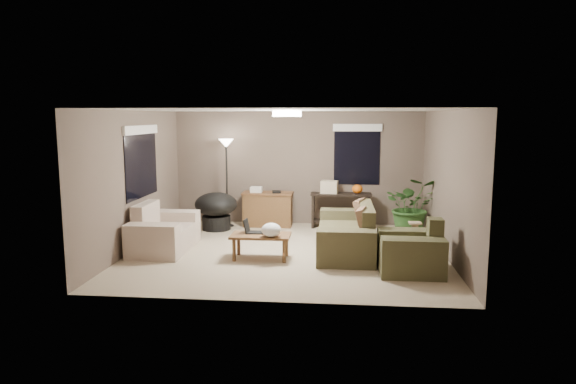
# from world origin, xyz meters

# --- Properties ---
(room_shell) EXTENTS (5.50, 5.50, 5.50)m
(room_shell) POSITION_xyz_m (0.00, 0.00, 1.25)
(room_shell) COLOR tan
(room_shell) RESTS_ON ground
(main_sofa) EXTENTS (0.95, 2.20, 0.85)m
(main_sofa) POSITION_xyz_m (1.08, 0.11, 0.29)
(main_sofa) COLOR brown
(main_sofa) RESTS_ON ground
(throw_pillows) EXTENTS (0.36, 1.39, 0.47)m
(throw_pillows) POSITION_xyz_m (1.33, 0.11, 0.65)
(throw_pillows) COLOR #8C7251
(throw_pillows) RESTS_ON main_sofa
(loveseat) EXTENTS (0.90, 1.60, 0.85)m
(loveseat) POSITION_xyz_m (-2.25, -0.06, 0.30)
(loveseat) COLOR beige
(loveseat) RESTS_ON ground
(armchair) EXTENTS (0.95, 1.00, 0.85)m
(armchair) POSITION_xyz_m (2.04, -0.98, 0.30)
(armchair) COLOR #46452A
(armchair) RESTS_ON ground
(coffee_table) EXTENTS (1.00, 0.55, 0.42)m
(coffee_table) POSITION_xyz_m (-0.40, -0.48, 0.36)
(coffee_table) COLOR brown
(coffee_table) RESTS_ON ground
(laptop) EXTENTS (0.38, 0.25, 0.24)m
(laptop) POSITION_xyz_m (-0.57, -0.38, 0.48)
(laptop) COLOR black
(laptop) RESTS_ON coffee_table
(plastic_bag) EXTENTS (0.40, 0.37, 0.23)m
(plastic_bag) POSITION_xyz_m (-0.20, -0.63, 0.54)
(plastic_bag) COLOR white
(plastic_bag) RESTS_ON coffee_table
(desk) EXTENTS (1.10, 0.50, 0.75)m
(desk) POSITION_xyz_m (-0.63, 2.13, 0.38)
(desk) COLOR brown
(desk) RESTS_ON ground
(desk_papers) EXTENTS (0.68, 0.28, 0.12)m
(desk_papers) POSITION_xyz_m (-0.79, 2.12, 0.80)
(desk_papers) COLOR silver
(desk_papers) RESTS_ON desk
(console_table) EXTENTS (1.30, 0.40, 0.75)m
(console_table) POSITION_xyz_m (0.96, 2.14, 0.44)
(console_table) COLOR black
(console_table) RESTS_ON ground
(pumpkin) EXTENTS (0.27, 0.27, 0.19)m
(pumpkin) POSITION_xyz_m (1.31, 2.14, 0.85)
(pumpkin) COLOR orange
(pumpkin) RESTS_ON console_table
(cardboard_box) EXTENTS (0.39, 0.31, 0.27)m
(cardboard_box) POSITION_xyz_m (0.71, 2.14, 0.88)
(cardboard_box) COLOR beige
(cardboard_box) RESTS_ON console_table
(papasan_chair) EXTENTS (0.99, 0.99, 0.80)m
(papasan_chair) POSITION_xyz_m (-1.68, 1.67, 0.47)
(papasan_chair) COLOR black
(papasan_chair) RESTS_ON ground
(floor_lamp) EXTENTS (0.32, 0.32, 1.91)m
(floor_lamp) POSITION_xyz_m (-1.51, 2.03, 1.60)
(floor_lamp) COLOR black
(floor_lamp) RESTS_ON ground
(ceiling_fixture) EXTENTS (0.50, 0.50, 0.10)m
(ceiling_fixture) POSITION_xyz_m (0.00, 0.00, 2.44)
(ceiling_fixture) COLOR white
(ceiling_fixture) RESTS_ON room_shell
(houseplant) EXTENTS (1.07, 1.19, 0.93)m
(houseplant) POSITION_xyz_m (2.39, 1.57, 0.46)
(houseplant) COLOR #2D5923
(houseplant) RESTS_ON ground
(cat_scratching_post) EXTENTS (0.32, 0.32, 0.50)m
(cat_scratching_post) POSITION_xyz_m (2.29, 0.40, 0.21)
(cat_scratching_post) COLOR tan
(cat_scratching_post) RESTS_ON ground
(window_left) EXTENTS (0.05, 1.56, 1.33)m
(window_left) POSITION_xyz_m (-2.73, 0.30, 1.78)
(window_left) COLOR black
(window_left) RESTS_ON room_shell
(window_back) EXTENTS (1.06, 0.05, 1.33)m
(window_back) POSITION_xyz_m (1.30, 2.48, 1.79)
(window_back) COLOR black
(window_back) RESTS_ON room_shell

